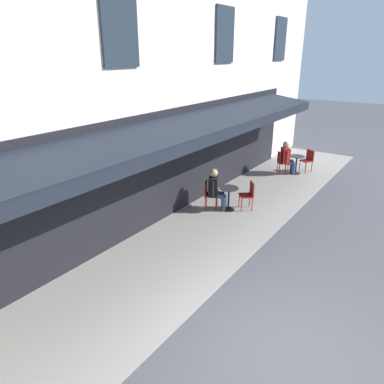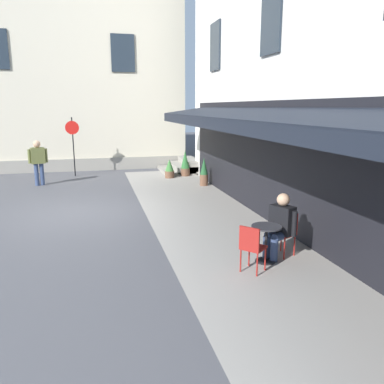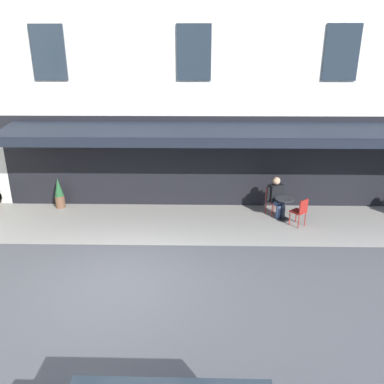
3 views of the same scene
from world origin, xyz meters
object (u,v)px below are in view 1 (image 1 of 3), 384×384
cafe_table_mid_terrace (229,195)px  cafe_chair_red_near_door (249,193)px  cafe_table_near_entrance (296,162)px  seated_patron_in_black (216,188)px  cafe_chair_red_corner_right (308,159)px  cafe_chair_red_back_row (281,161)px  seated_companion_in_red (287,157)px  cafe_chair_red_kerbside (209,193)px

cafe_table_mid_terrace → cafe_chair_red_near_door: (-0.41, 0.48, 0.06)m
cafe_table_near_entrance → seated_patron_in_black: bearing=-9.5°
cafe_table_mid_terrace → cafe_chair_red_corner_right: bearing=172.1°
cafe_chair_red_near_door → seated_patron_in_black: bearing=-55.6°
cafe_chair_red_near_door → cafe_chair_red_corner_right: bearing=177.0°
cafe_table_near_entrance → seated_patron_in_black: size_ratio=0.56×
cafe_chair_red_corner_right → cafe_chair_red_back_row: (0.94, -0.80, 0.00)m
cafe_table_near_entrance → cafe_chair_red_back_row: cafe_chair_red_back_row is taller
cafe_chair_red_corner_right → seated_companion_in_red: (0.81, -0.62, 0.17)m
cafe_chair_red_kerbside → seated_patron_in_black: size_ratio=0.68×
cafe_chair_red_back_row → cafe_chair_red_near_door: 4.06m
cafe_chair_red_back_row → cafe_chair_red_kerbside: same height
cafe_chair_red_corner_right → cafe_chair_red_near_door: size_ratio=1.00×
cafe_chair_red_kerbside → cafe_chair_red_back_row: bearing=173.7°
seated_companion_in_red → cafe_chair_red_kerbside: bearing=-8.1°
seated_patron_in_black → cafe_chair_red_back_row: bearing=176.0°
cafe_table_near_entrance → cafe_chair_red_back_row: size_ratio=0.82×
seated_patron_in_black → cafe_chair_red_corner_right: bearing=168.6°
cafe_chair_red_back_row → seated_patron_in_black: seated_patron_in_black is taller
cafe_chair_red_near_door → seated_patron_in_black: (0.59, -0.86, 0.16)m
cafe_chair_red_kerbside → seated_companion_in_red: bearing=171.9°
seated_patron_in_black → cafe_table_mid_terrace: bearing=115.7°
cafe_chair_red_back_row → seated_companion_in_red: size_ratio=0.67×
cafe_chair_red_back_row → seated_companion_in_red: 0.28m
cafe_chair_red_kerbside → seated_companion_in_red: size_ratio=0.67×
cafe_chair_red_back_row → cafe_chair_red_near_door: size_ratio=1.00×
cafe_table_near_entrance → cafe_chair_red_near_door: bearing=0.4°
seated_patron_in_black → seated_companion_in_red: seated_companion_in_red is taller
cafe_chair_red_corner_right → cafe_chair_red_near_door: same height
cafe_table_near_entrance → seated_companion_in_red: (0.24, -0.33, 0.23)m
cafe_chair_red_near_door → cafe_chair_red_kerbside: bearing=-57.1°
cafe_table_near_entrance → cafe_chair_red_kerbside: size_ratio=0.82×
cafe_chair_red_near_door → seated_companion_in_red: seated_companion_in_red is taller
cafe_table_near_entrance → cafe_chair_red_back_row: bearing=-53.8°
cafe_table_near_entrance → cafe_chair_red_kerbside: (5.08, -1.03, 0.06)m
cafe_chair_red_corner_right → seated_patron_in_black: seated_patron_in_black is taller
seated_companion_in_red → cafe_table_near_entrance: bearing=126.2°
cafe_table_mid_terrace → cafe_chair_red_kerbside: size_ratio=0.82×
cafe_chair_red_corner_right → seated_patron_in_black: (5.55, -1.12, 0.16)m
cafe_chair_red_kerbside → seated_patron_in_black: bearing=115.7°
cafe_chair_red_corner_right → cafe_chair_red_kerbside: 5.79m
cafe_table_near_entrance → seated_patron_in_black: 5.06m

